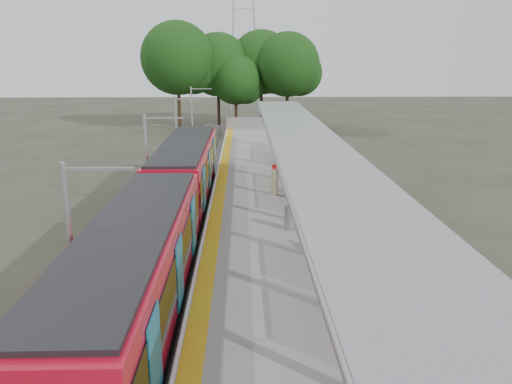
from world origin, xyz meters
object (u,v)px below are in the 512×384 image
at_px(bench_mid, 302,186).
at_px(info_pillar_far, 275,182).
at_px(bench_near, 338,244).
at_px(train, 168,205).
at_px(bench_far, 299,161).
at_px(litter_bin, 290,218).

distance_m(bench_mid, info_pillar_far, 1.50).
bearing_deg(bench_near, info_pillar_far, 82.31).
height_order(train, info_pillar_far, train).
xyz_separation_m(bench_near, bench_far, (0.19, 15.30, -0.02)).
bearing_deg(bench_far, bench_mid, -106.94).
bearing_deg(bench_mid, info_pillar_far, 168.62).
bearing_deg(bench_far, train, -132.49).
bearing_deg(info_pillar_far, litter_bin, -109.12).
relative_size(bench_near, bench_far, 1.04).
height_order(info_pillar_far, litter_bin, info_pillar_far).
distance_m(train, bench_mid, 8.39).
xyz_separation_m(bench_mid, bench_far, (0.54, 6.57, 0.02)).
height_order(bench_mid, litter_bin, litter_bin).
xyz_separation_m(bench_mid, info_pillar_far, (-1.48, 0.04, 0.24)).
distance_m(bench_near, litter_bin, 3.46).
relative_size(train, bench_near, 18.11).
bearing_deg(bench_near, bench_mid, 72.84).
xyz_separation_m(info_pillar_far, litter_bin, (0.32, -5.65, -0.22)).
height_order(train, bench_mid, train).
distance_m(info_pillar_far, litter_bin, 5.67).
bearing_deg(bench_mid, litter_bin, -111.36).
xyz_separation_m(bench_far, info_pillar_far, (-2.01, -6.53, 0.22)).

